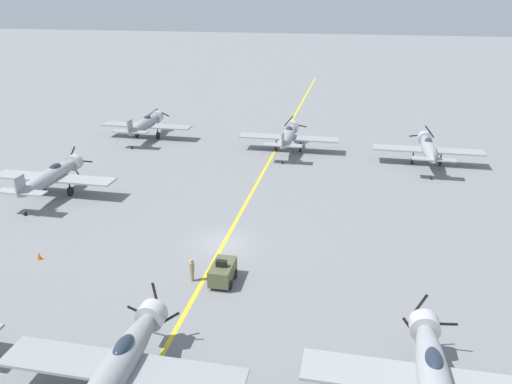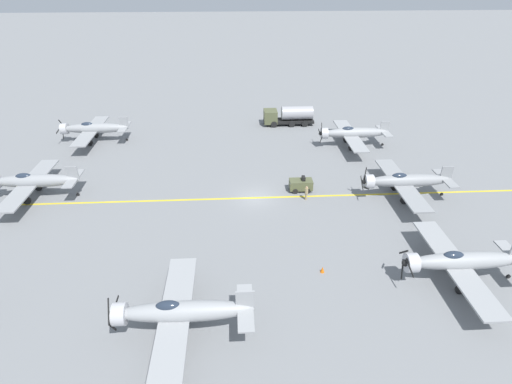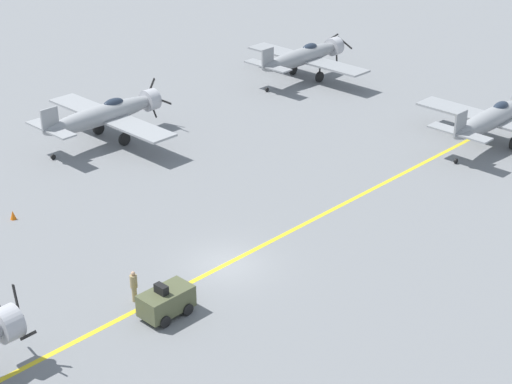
# 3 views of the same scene
# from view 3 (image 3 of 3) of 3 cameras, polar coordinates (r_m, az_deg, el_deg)

# --- Properties ---
(ground_plane) EXTENTS (400.00, 400.00, 0.00)m
(ground_plane) POSITION_cam_3_polar(r_m,az_deg,el_deg) (45.33, -2.01, -4.84)
(ground_plane) COLOR slate
(taxiway_stripe) EXTENTS (0.30, 160.00, 0.01)m
(taxiway_stripe) POSITION_cam_3_polar(r_m,az_deg,el_deg) (45.33, -2.01, -4.84)
(taxiway_stripe) COLOR yellow
(taxiway_stripe) RESTS_ON ground
(airplane_far_center) EXTENTS (12.00, 9.98, 3.65)m
(airplane_far_center) POSITION_cam_3_polar(r_m,az_deg,el_deg) (61.66, 15.59, 4.79)
(airplane_far_center) COLOR gray
(airplane_far_center) RESTS_ON ground
(airplane_far_left) EXTENTS (12.00, 9.98, 3.65)m
(airplane_far_left) POSITION_cam_3_polar(r_m,az_deg,el_deg) (73.44, 3.21, 9.02)
(airplane_far_left) COLOR gray
(airplane_far_left) RESTS_ON ground
(airplane_mid_left) EXTENTS (12.00, 9.98, 3.65)m
(airplane_mid_left) POSITION_cam_3_polar(r_m,az_deg,el_deg) (60.96, -9.99, 5.12)
(airplane_mid_left) COLOR #96989B
(airplane_mid_left) RESTS_ON ground
(tow_tractor) EXTENTS (1.57, 2.60, 1.79)m
(tow_tractor) POSITION_cam_3_polar(r_m,az_deg,el_deg) (41.06, -6.01, -7.25)
(tow_tractor) COLOR #515638
(tow_tractor) RESTS_ON ground
(ground_crew_walking) EXTENTS (0.37, 0.37, 1.68)m
(ground_crew_walking) POSITION_cam_3_polar(r_m,az_deg,el_deg) (42.23, -8.15, -6.16)
(ground_crew_walking) COLOR tan
(ground_crew_walking) RESTS_ON ground
(traffic_cone) EXTENTS (0.36, 0.36, 0.55)m
(traffic_cone) POSITION_cam_3_polar(r_m,az_deg,el_deg) (51.68, -15.90, -1.49)
(traffic_cone) COLOR orange
(traffic_cone) RESTS_ON ground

